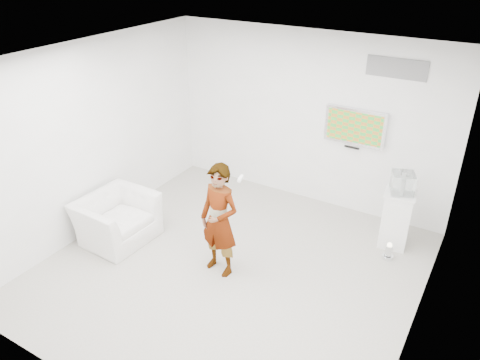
{
  "coord_description": "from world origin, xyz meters",
  "views": [
    {
      "loc": [
        2.88,
        -4.58,
        4.27
      ],
      "look_at": [
        -0.21,
        0.6,
        1.12
      ],
      "focal_mm": 35.0,
      "sensor_mm": 36.0,
      "label": 1
    }
  ],
  "objects_px": {
    "armchair": "(117,219)",
    "tv": "(355,127)",
    "pedestal": "(396,219)",
    "floor_uplight": "(389,251)",
    "person": "(219,221)"
  },
  "relations": [
    {
      "from": "armchair",
      "to": "tv",
      "type": "bearing_deg",
      "value": -43.3
    },
    {
      "from": "armchair",
      "to": "pedestal",
      "type": "xyz_separation_m",
      "value": [
        3.77,
        2.06,
        0.1
      ]
    },
    {
      "from": "armchair",
      "to": "floor_uplight",
      "type": "relative_size",
      "value": 4.26
    },
    {
      "from": "tv",
      "to": "floor_uplight",
      "type": "xyz_separation_m",
      "value": [
        1.03,
        -1.05,
        -1.42
      ]
    },
    {
      "from": "armchair",
      "to": "floor_uplight",
      "type": "height_order",
      "value": "armchair"
    },
    {
      "from": "armchair",
      "to": "pedestal",
      "type": "distance_m",
      "value": 4.3
    },
    {
      "from": "tv",
      "to": "floor_uplight",
      "type": "relative_size",
      "value": 3.83
    },
    {
      "from": "pedestal",
      "to": "floor_uplight",
      "type": "distance_m",
      "value": 0.52
    },
    {
      "from": "person",
      "to": "armchair",
      "type": "xyz_separation_m",
      "value": [
        -1.82,
        -0.16,
        -0.47
      ]
    },
    {
      "from": "person",
      "to": "armchair",
      "type": "bearing_deg",
      "value": -167.75
    },
    {
      "from": "armchair",
      "to": "person",
      "type": "bearing_deg",
      "value": -82.37
    },
    {
      "from": "person",
      "to": "armchair",
      "type": "height_order",
      "value": "person"
    },
    {
      "from": "tv",
      "to": "armchair",
      "type": "height_order",
      "value": "tv"
    },
    {
      "from": "armchair",
      "to": "pedestal",
      "type": "bearing_deg",
      "value": -58.76
    },
    {
      "from": "tv",
      "to": "floor_uplight",
      "type": "bearing_deg",
      "value": -45.59
    }
  ]
}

